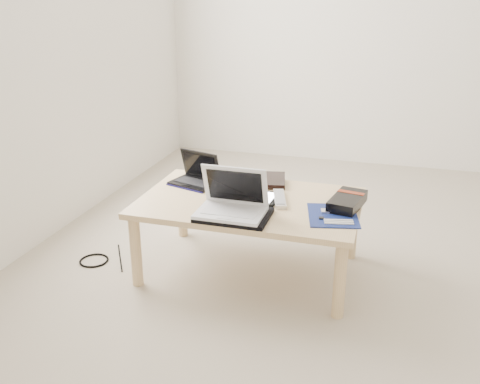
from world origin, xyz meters
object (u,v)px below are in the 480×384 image
(white_laptop, at_px, (232,203))
(gpu_box, at_px, (347,202))
(coffee_table, at_px, (250,209))
(netbook, at_px, (196,177))

(white_laptop, bearing_deg, gpu_box, 27.99)
(coffee_table, xyz_separation_m, netbook, (-0.35, 0.15, 0.09))
(coffee_table, bearing_deg, netbook, 156.35)
(netbook, relative_size, white_laptop, 0.91)
(coffee_table, xyz_separation_m, gpu_box, (0.48, 0.05, 0.08))
(netbook, distance_m, gpu_box, 0.83)
(netbook, height_order, gpu_box, netbook)
(white_laptop, distance_m, gpu_box, 0.57)
(coffee_table, bearing_deg, gpu_box, 5.54)
(netbook, xyz_separation_m, gpu_box, (0.83, -0.11, -0.01))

